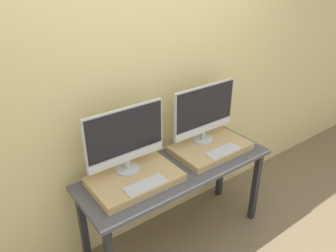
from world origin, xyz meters
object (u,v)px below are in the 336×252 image
(monitor_right, at_px, (204,111))
(keyboard_right, at_px, (223,151))
(keyboard_left, at_px, (145,185))
(monitor_left, at_px, (126,138))

(monitor_right, distance_m, keyboard_right, 0.36)
(keyboard_left, bearing_deg, monitor_left, 90.00)
(monitor_right, relative_size, keyboard_right, 2.04)
(keyboard_right, bearing_deg, monitor_left, 162.20)
(monitor_right, bearing_deg, keyboard_right, -90.00)
(monitor_left, xyz_separation_m, monitor_right, (0.75, 0.00, 0.00))
(keyboard_left, distance_m, keyboard_right, 0.75)
(keyboard_left, xyz_separation_m, keyboard_right, (0.75, 0.00, 0.00))
(monitor_left, xyz_separation_m, keyboard_left, (0.00, -0.24, -0.27))
(monitor_left, height_order, monitor_right, same)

